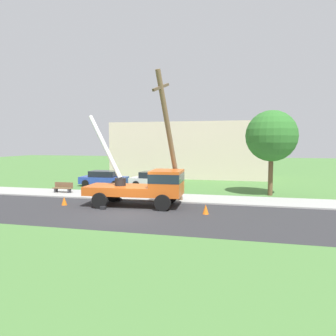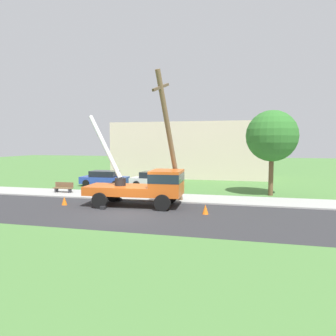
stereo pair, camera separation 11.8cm
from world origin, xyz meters
name	(u,v)px [view 1 (the left image)]	position (x,y,z in m)	size (l,w,h in m)	color
ground_plane	(172,186)	(0.00, 12.00, 0.00)	(120.00, 120.00, 0.00)	#477538
road_asphalt	(125,213)	(0.00, 0.00, 0.00)	(80.00, 7.49, 0.01)	#2B2B2D
sidewalk_strip	(152,197)	(0.00, 5.41, 0.05)	(80.00, 3.32, 0.10)	#9E9E99
utility_truck	(147,185)	(0.65, 2.21, 1.41)	(6.89, 3.21, 5.98)	#C65119
leaning_utility_pole	(170,138)	(1.94, 3.06, 4.40)	(1.30, 3.56, 8.60)	brown
traffic_cone_ahead	(206,209)	(4.59, 0.84, 0.28)	(0.36, 0.36, 0.56)	orange
traffic_cone_behind	(64,201)	(-4.74, 1.29, 0.28)	(0.36, 0.36, 0.56)	orange
parked_sedan_blue	(104,178)	(-6.20, 10.47, 0.71)	(4.44, 2.09, 1.42)	#263F99
parked_sedan_silver	(154,180)	(-1.30, 10.66, 0.71)	(4.46, 2.12, 1.42)	#B7B7BF
park_bench	(63,188)	(-7.42, 5.47, 0.46)	(1.60, 0.45, 0.90)	brown
roadside_tree_near	(272,136)	(8.66, 8.53, 4.57)	(3.92, 3.92, 6.56)	brown
lowrise_building_backdrop	(190,150)	(0.27, 20.43, 3.20)	(18.00, 6.00, 6.40)	beige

